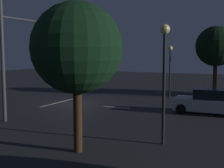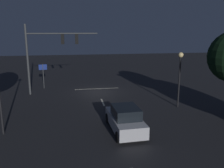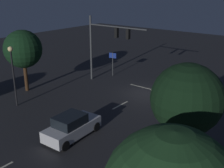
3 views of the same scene
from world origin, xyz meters
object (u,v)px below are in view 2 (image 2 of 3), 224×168
Objects in this scene: traffic_signal_assembly at (49,48)px; route_sign at (43,71)px; car_approaching at (125,119)px; street_lamp_left_kerb at (180,69)px.

traffic_signal_assembly is 3.85m from route_sign.
car_approaching is 14.69m from route_sign.
car_approaching is at bearing 116.85° from route_sign.
car_approaching is at bearing 117.55° from traffic_signal_assembly.
traffic_signal_assembly reaches higher than car_approaching.
car_approaching is at bearing 36.49° from street_lamp_left_kerb.
traffic_signal_assembly is 1.63× the size of car_approaching.
street_lamp_left_kerb is 15.20m from route_sign.
route_sign is at bearing -35.95° from street_lamp_left_kerb.
car_approaching is 1.58× the size of route_sign.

